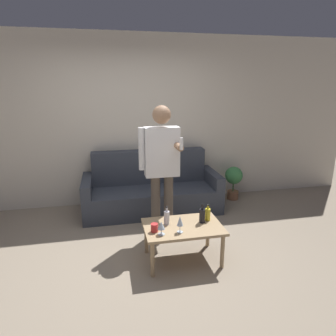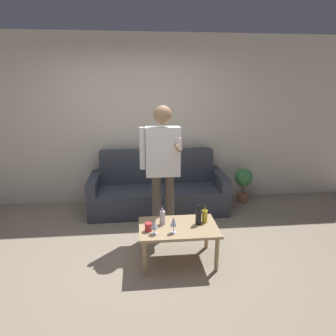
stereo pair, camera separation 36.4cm
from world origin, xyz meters
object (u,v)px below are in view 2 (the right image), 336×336
coffee_table (178,230)px  bottle_orange (162,217)px  couch (158,190)px  person_standing_front (162,162)px

coffee_table → bottle_orange: 0.23m
couch → person_standing_front: person_standing_front is taller
bottle_orange → person_standing_front: (0.05, 0.57, 0.49)m
couch → bottle_orange: 1.46m
bottle_orange → person_standing_front: 0.76m
person_standing_front → coffee_table: bearing=-79.6°
couch → person_standing_front: bearing=-89.8°
coffee_table → person_standing_front: size_ratio=0.51×
couch → bottle_orange: size_ratio=9.78×
couch → person_standing_front: (0.00, -0.87, 0.69)m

